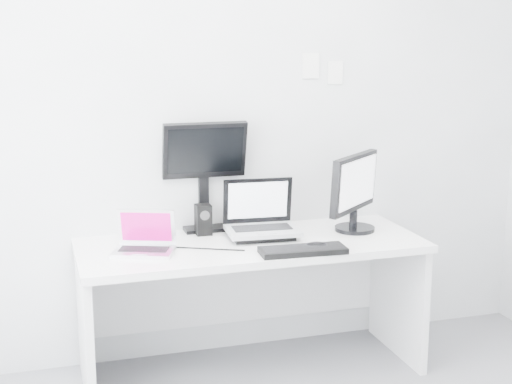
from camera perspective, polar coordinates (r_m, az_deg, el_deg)
back_wall at (r=4.15m, az=-1.76°, el=5.74°), size 3.60×0.00×3.60m
desk at (r=4.06m, az=-0.36°, el=-8.76°), size 1.80×0.70×0.73m
macbook at (r=3.75m, az=-8.58°, el=-3.02°), size 0.35×0.31×0.22m
speaker at (r=4.07m, az=-4.02°, el=-2.10°), size 0.10×0.10×0.17m
dell_laptop at (r=3.97m, az=0.51°, el=-1.33°), size 0.40×0.32×0.32m
rear_monitor at (r=4.12m, az=-3.95°, el=1.32°), size 0.46×0.17×0.62m
samsung_monitor at (r=4.14m, az=7.57°, el=0.03°), size 0.51×0.48×0.44m
keyboard at (r=3.75m, az=3.57°, el=-4.44°), size 0.44×0.18×0.03m
mouse at (r=3.81m, az=4.63°, el=-4.09°), size 0.14×0.11×0.04m
wall_note_0 at (r=4.27m, az=4.17°, el=9.53°), size 0.10×0.00×0.14m
wall_note_1 at (r=4.32m, az=6.04°, el=8.99°), size 0.09×0.00×0.13m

